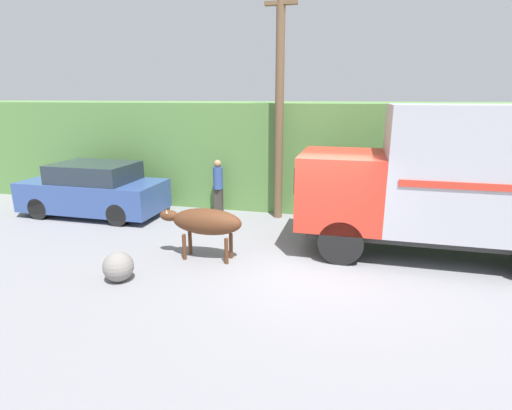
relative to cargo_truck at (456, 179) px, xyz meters
name	(u,v)px	position (x,y,z in m)	size (l,w,h in m)	color
ground_plane	(308,268)	(-3.07, -1.43, -1.86)	(60.00, 60.00, 0.00)	gray
hillside_embankment	(332,151)	(-3.07, 5.09, -0.14)	(32.00, 5.06, 3.43)	#568442
building_backdrop	(229,164)	(-6.58, 3.93, -0.55)	(6.11, 2.70, 2.59)	#99ADB7
cargo_truck	(456,179)	(0.00, 0.00, 0.00)	(6.42, 2.31, 3.47)	#2D2D2D
brown_cow	(205,222)	(-5.42, -1.47, -0.97)	(1.97, 0.60, 1.20)	#512D19
parked_suv	(94,190)	(-10.11, 1.01, -1.06)	(4.37, 1.90, 1.65)	#334C8C
pedestrian_on_hill	(218,184)	(-6.39, 2.17, -0.90)	(0.32, 0.32, 1.72)	#38332D
utility_pole	(280,99)	(-4.45, 2.18, 1.71)	(0.90, 0.25, 6.92)	brown
roadside_rock	(118,267)	(-6.73, -2.99, -1.55)	(0.62, 0.62, 0.62)	gray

